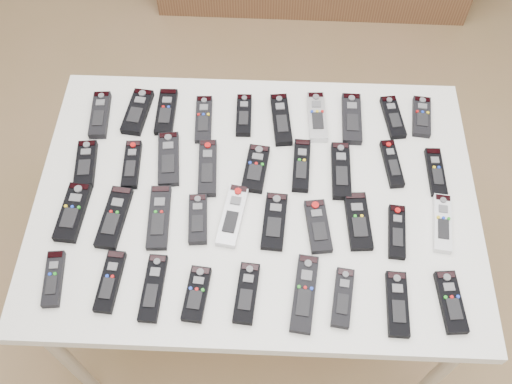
{
  "coord_description": "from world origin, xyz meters",
  "views": [
    {
      "loc": [
        -0.02,
        -0.88,
        2.16
      ],
      "look_at": [
        -0.05,
        -0.03,
        0.8
      ],
      "focal_mm": 40.0,
      "sensor_mm": 36.0,
      "label": 1
    }
  ],
  "objects_px": {
    "table": "(256,206)",
    "remote_13": "(208,168)",
    "remote_27": "(397,232)",
    "remote_35": "(343,298)",
    "remote_7": "(352,119)",
    "remote_30": "(110,281)",
    "remote_3": "(204,119)",
    "remote_33": "(247,293)",
    "remote_0": "(100,115)",
    "remote_19": "(73,212)",
    "remote_21": "(159,217)",
    "remote_32": "(197,294)",
    "remote_28": "(442,223)",
    "remote_5": "(281,120)",
    "remote_14": "(256,169)",
    "remote_37": "(451,302)",
    "remote_12": "(169,159)",
    "remote_36": "(397,304)",
    "remote_22": "(198,219)",
    "remote_34": "(304,293)",
    "remote_18": "(436,172)",
    "remote_1": "(138,112)",
    "remote_9": "(422,117)",
    "remote_4": "(244,115)",
    "remote_31": "(153,288)",
    "remote_8": "(393,117)",
    "remote_23": "(233,215)",
    "remote_16": "(341,171)",
    "remote_25": "(318,226)",
    "remote_6": "(317,117)",
    "remote_2": "(166,112)",
    "remote_11": "(132,165)",
    "remote_10": "(86,164)",
    "remote_26": "(358,221)",
    "remote_24": "(274,221)"
  },
  "relations": [
    {
      "from": "table",
      "to": "remote_9",
      "type": "relative_size",
      "value": 8.39
    },
    {
      "from": "remote_21",
      "to": "remote_8",
      "type": "bearing_deg",
      "value": 26.35
    },
    {
      "from": "remote_8",
      "to": "remote_23",
      "type": "xyz_separation_m",
      "value": [
        -0.47,
        -0.37,
        0.0
      ]
    },
    {
      "from": "remote_0",
      "to": "remote_5",
      "type": "relative_size",
      "value": 0.91
    },
    {
      "from": "remote_6",
      "to": "remote_30",
      "type": "xyz_separation_m",
      "value": [
        -0.54,
        -0.57,
        -0.0
      ]
    },
    {
      "from": "remote_6",
      "to": "remote_2",
      "type": "bearing_deg",
      "value": 176.95
    },
    {
      "from": "table",
      "to": "remote_18",
      "type": "distance_m",
      "value": 0.53
    },
    {
      "from": "remote_27",
      "to": "remote_35",
      "type": "relative_size",
      "value": 1.02
    },
    {
      "from": "remote_12",
      "to": "remote_33",
      "type": "relative_size",
      "value": 1.15
    },
    {
      "from": "remote_7",
      "to": "remote_37",
      "type": "bearing_deg",
      "value": -68.01
    },
    {
      "from": "remote_2",
      "to": "remote_11",
      "type": "bearing_deg",
      "value": -110.94
    },
    {
      "from": "table",
      "to": "remote_33",
      "type": "distance_m",
      "value": 0.31
    },
    {
      "from": "remote_6",
      "to": "remote_18",
      "type": "height_order",
      "value": "remote_6"
    },
    {
      "from": "remote_2",
      "to": "remote_26",
      "type": "relative_size",
      "value": 0.99
    },
    {
      "from": "table",
      "to": "remote_37",
      "type": "relative_size",
      "value": 7.71
    },
    {
      "from": "remote_21",
      "to": "remote_36",
      "type": "relative_size",
      "value": 1.15
    },
    {
      "from": "remote_5",
      "to": "remote_32",
      "type": "bearing_deg",
      "value": -116.02
    },
    {
      "from": "remote_0",
      "to": "remote_25",
      "type": "xyz_separation_m",
      "value": [
        0.67,
        -0.36,
        -0.0
      ]
    },
    {
      "from": "remote_3",
      "to": "remote_33",
      "type": "distance_m",
      "value": 0.59
    },
    {
      "from": "remote_1",
      "to": "remote_22",
      "type": "height_order",
      "value": "same"
    },
    {
      "from": "remote_10",
      "to": "remote_34",
      "type": "relative_size",
      "value": 0.74
    },
    {
      "from": "remote_0",
      "to": "remote_19",
      "type": "height_order",
      "value": "same"
    },
    {
      "from": "remote_21",
      "to": "remote_27",
      "type": "relative_size",
      "value": 1.23
    },
    {
      "from": "remote_21",
      "to": "remote_32",
      "type": "bearing_deg",
      "value": -63.5
    },
    {
      "from": "remote_22",
      "to": "remote_34",
      "type": "distance_m",
      "value": 0.36
    },
    {
      "from": "remote_4",
      "to": "remote_31",
      "type": "height_order",
      "value": "remote_4"
    },
    {
      "from": "remote_30",
      "to": "remote_33",
      "type": "relative_size",
      "value": 1.04
    },
    {
      "from": "table",
      "to": "remote_5",
      "type": "distance_m",
      "value": 0.29
    },
    {
      "from": "remote_13",
      "to": "remote_22",
      "type": "xyz_separation_m",
      "value": [
        -0.01,
        -0.17,
        -0.0
      ]
    },
    {
      "from": "remote_4",
      "to": "remote_24",
      "type": "relative_size",
      "value": 0.89
    },
    {
      "from": "remote_28",
      "to": "remote_19",
      "type": "bearing_deg",
      "value": -172.64
    },
    {
      "from": "remote_1",
      "to": "remote_19",
      "type": "distance_m",
      "value": 0.39
    },
    {
      "from": "remote_12",
      "to": "remote_27",
      "type": "relative_size",
      "value": 1.15
    },
    {
      "from": "remote_1",
      "to": "remote_2",
      "type": "distance_m",
      "value": 0.09
    },
    {
      "from": "remote_19",
      "to": "remote_37",
      "type": "distance_m",
      "value": 1.03
    },
    {
      "from": "remote_21",
      "to": "remote_30",
      "type": "height_order",
      "value": "remote_30"
    },
    {
      "from": "remote_16",
      "to": "remote_23",
      "type": "bearing_deg",
      "value": -151.85
    },
    {
      "from": "table",
      "to": "remote_13",
      "type": "distance_m",
      "value": 0.18
    },
    {
      "from": "remote_5",
      "to": "remote_36",
      "type": "height_order",
      "value": "remote_5"
    },
    {
      "from": "remote_7",
      "to": "remote_30",
      "type": "height_order",
      "value": "remote_7"
    },
    {
      "from": "remote_3",
      "to": "remote_25",
      "type": "relative_size",
      "value": 1.11
    },
    {
      "from": "remote_14",
      "to": "remote_23",
      "type": "relative_size",
      "value": 0.82
    },
    {
      "from": "table",
      "to": "remote_37",
      "type": "bearing_deg",
      "value": -30.98
    },
    {
      "from": "remote_1",
      "to": "remote_33",
      "type": "xyz_separation_m",
      "value": [
        0.37,
        -0.58,
        0.0
      ]
    },
    {
      "from": "remote_1",
      "to": "remote_28",
      "type": "relative_size",
      "value": 0.95
    },
    {
      "from": "remote_21",
      "to": "remote_22",
      "type": "distance_m",
      "value": 0.11
    },
    {
      "from": "remote_9",
      "to": "remote_12",
      "type": "relative_size",
      "value": 0.81
    },
    {
      "from": "remote_4",
      "to": "remote_9",
      "type": "distance_m",
      "value": 0.55
    },
    {
      "from": "remote_5",
      "to": "remote_14",
      "type": "bearing_deg",
      "value": -117.31
    },
    {
      "from": "remote_0",
      "to": "remote_33",
      "type": "relative_size",
      "value": 1.07
    }
  ]
}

